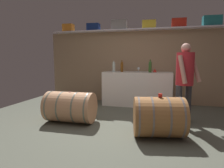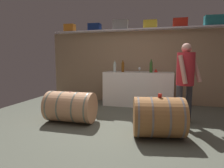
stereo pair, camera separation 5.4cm
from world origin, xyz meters
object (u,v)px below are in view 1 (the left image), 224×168
at_px(toolcase_yellow, 149,25).
at_px(work_cabinet, 137,89).
at_px(wine_glass, 139,69).
at_px(red_funnel, 155,70).
at_px(toolcase_grey, 119,25).
at_px(wine_barrel_far, 70,107).
at_px(wine_bottle_green, 150,66).
at_px(winemaker_pouring, 185,75).
at_px(toolcase_navy, 93,27).
at_px(wine_barrel_near, 159,117).
at_px(wine_bottle_clear, 114,67).
at_px(wine_bottle_amber, 122,66).
at_px(tasting_cup, 160,95).
at_px(toolcase_red, 179,23).
at_px(toolcase_orange, 68,28).
at_px(toolcase_teal, 212,21).

height_order(toolcase_yellow, work_cabinet, toolcase_yellow).
xyz_separation_m(wine_glass, red_funnel, (0.43, 0.02, -0.04)).
height_order(toolcase_grey, wine_barrel_far, toolcase_grey).
height_order(toolcase_grey, work_cabinet, toolcase_grey).
distance_m(wine_bottle_green, winemaker_pouring, 1.39).
bearing_deg(toolcase_navy, winemaker_pouring, -36.22).
bearing_deg(wine_barrel_near, wine_glass, 94.26).
bearing_deg(wine_bottle_clear, toolcase_grey, 83.98).
xyz_separation_m(red_funnel, wine_barrel_near, (0.17, -2.12, -0.63)).
bearing_deg(wine_bottle_amber, wine_bottle_clear, -145.99).
bearing_deg(wine_barrel_far, toolcase_navy, 95.30).
distance_m(toolcase_grey, toolcase_yellow, 0.83).
distance_m(toolcase_yellow, wine_glass, 1.22).
distance_m(toolcase_yellow, wine_bottle_amber, 1.34).
xyz_separation_m(wine_bottle_green, tasting_cup, (0.29, -1.98, -0.38)).
xyz_separation_m(toolcase_grey, toolcase_red, (1.58, 0.00, -0.02)).
bearing_deg(wine_bottle_clear, tasting_cup, -56.73).
xyz_separation_m(toolcase_orange, wine_barrel_far, (1.02, -2.02, -1.87)).
bearing_deg(wine_barrel_near, work_cabinet, 94.97).
height_order(toolcase_navy, toolcase_red, toolcase_red).
distance_m(toolcase_orange, tasting_cup, 3.90).
bearing_deg(work_cabinet, toolcase_orange, 173.49).
xyz_separation_m(wine_barrel_far, winemaker_pouring, (2.17, 0.50, 0.64)).
distance_m(wine_bottle_clear, red_funnel, 1.09).
xyz_separation_m(wine_bottle_amber, wine_barrel_near, (1.03, -2.02, -0.73)).
bearing_deg(work_cabinet, wine_glass, 38.56).
bearing_deg(winemaker_pouring, toolcase_navy, -78.02).
bearing_deg(red_funnel, work_cabinet, -175.46).
height_order(toolcase_orange, toolcase_yellow, toolcase_orange).
bearing_deg(toolcase_grey, winemaker_pouring, -45.66).
height_order(toolcase_red, wine_bottle_amber, toolcase_red).
xyz_separation_m(wine_barrel_near, tasting_cup, (0.01, 0.00, 0.35)).
xyz_separation_m(toolcase_teal, wine_bottle_amber, (-2.22, -0.30, -1.14)).
distance_m(toolcase_red, wine_bottle_clear, 2.03).
bearing_deg(tasting_cup, red_funnel, 94.80).
bearing_deg(wine_barrel_near, wine_bottle_amber, 105.60).
height_order(toolcase_navy, winemaker_pouring, toolcase_navy).
relative_size(toolcase_red, wine_glass, 2.78).
distance_m(toolcase_orange, wine_bottle_amber, 2.07).
height_order(toolcase_yellow, wine_barrel_near, toolcase_yellow).
bearing_deg(toolcase_red, wine_barrel_near, -98.32).
bearing_deg(wine_barrel_far, wine_bottle_amber, 67.08).
height_order(work_cabinet, wine_bottle_green, wine_bottle_green).
xyz_separation_m(toolcase_yellow, wine_barrel_near, (0.36, -2.32, -1.84)).
relative_size(work_cabinet, winemaker_pouring, 1.17).
bearing_deg(wine_bottle_amber, winemaker_pouring, -39.18).
bearing_deg(wine_barrel_far, toolcase_red, 42.48).
bearing_deg(toolcase_red, toolcase_grey, -178.51).
bearing_deg(wine_bottle_green, wine_bottle_amber, 176.72).
relative_size(wine_glass, wine_barrel_far, 0.14).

